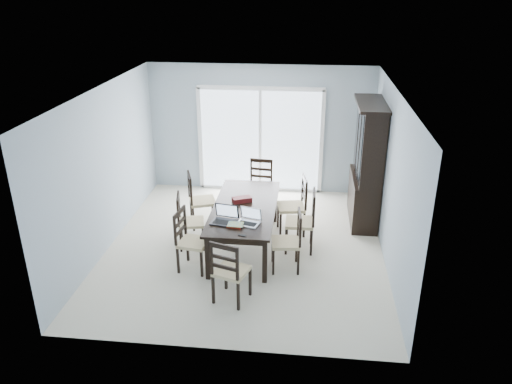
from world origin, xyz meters
TOP-DOWN VIEW (x-y plane):
  - floor at (0.00, 0.00)m, footprint 5.00×5.00m
  - ceiling at (0.00, 0.00)m, footprint 5.00×5.00m
  - back_wall at (0.00, 2.50)m, footprint 4.50×0.02m
  - wall_left at (-2.25, 0.00)m, footprint 0.02×5.00m
  - wall_right at (2.25, 0.00)m, footprint 0.02×5.00m
  - balcony at (0.00, 3.50)m, footprint 4.50×2.00m
  - railing at (0.00, 4.50)m, footprint 4.50×0.06m
  - dining_table at (0.00, 0.00)m, footprint 1.00×2.20m
  - china_hutch at (2.02, 1.25)m, footprint 0.50×1.38m
  - sliding_door at (0.00, 2.48)m, footprint 2.52×0.05m
  - chair_left_near at (-0.78, -0.73)m, footprint 0.49×0.48m
  - chair_left_mid at (-0.97, -0.07)m, footprint 0.49×0.48m
  - chair_left_far at (-0.95, 0.69)m, footprint 0.56×0.55m
  - chair_right_near at (0.79, -0.58)m, footprint 0.47×0.45m
  - chair_right_mid at (0.99, 0.04)m, footprint 0.46×0.45m
  - chair_right_far at (0.83, 0.63)m, footprint 0.53×0.52m
  - chair_end_near at (-0.02, -1.56)m, footprint 0.53×0.54m
  - chair_end_far at (0.10, 1.47)m, footprint 0.48×0.50m
  - laptop_dark at (-0.23, -0.63)m, footprint 0.41×0.32m
  - laptop_silver at (0.13, -0.64)m, footprint 0.38×0.31m
  - book_stack at (-0.05, -0.72)m, footprint 0.24×0.19m
  - cell_phone at (0.09, -1.00)m, footprint 0.11×0.07m
  - game_box at (-0.07, 0.16)m, footprint 0.35×0.27m
  - hot_tub at (-0.75, 3.45)m, footprint 1.84×1.68m

SIDE VIEW (x-z plane):
  - balcony at x=0.00m, z-range -0.10..0.00m
  - floor at x=0.00m, z-range 0.00..0.00m
  - hot_tub at x=-0.75m, z-range 0.00..0.87m
  - railing at x=0.00m, z-range 0.00..1.10m
  - chair_left_mid at x=-0.97m, z-range 0.03..1.10m
  - chair_right_near at x=0.79m, z-range 0.03..1.13m
  - chair_left_near at x=-0.78m, z-range 0.03..1.14m
  - chair_end_near at x=-0.02m, z-range 0.03..1.15m
  - chair_left_far at x=-0.95m, z-range 0.03..1.19m
  - chair_end_far at x=0.10m, z-range 0.03..1.19m
  - chair_right_mid at x=0.99m, z-range 0.03..1.22m
  - chair_right_far at x=0.83m, z-range 0.03..1.22m
  - dining_table at x=0.00m, z-range 0.30..1.05m
  - cell_phone at x=0.09m, z-range 0.75..0.76m
  - book_stack at x=-0.05m, z-range 0.75..0.79m
  - game_box at x=-0.07m, z-range 0.75..0.83m
  - laptop_silver at x=0.13m, z-range 0.69..0.92m
  - laptop_dark at x=-0.23m, z-range 0.68..0.94m
  - china_hutch at x=2.02m, z-range -0.03..2.17m
  - sliding_door at x=0.00m, z-range 0.00..2.18m
  - back_wall at x=0.00m, z-range 0.00..2.60m
  - wall_left at x=-2.25m, z-range 0.00..2.60m
  - wall_right at x=2.25m, z-range 0.00..2.60m
  - ceiling at x=0.00m, z-range 2.60..2.60m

